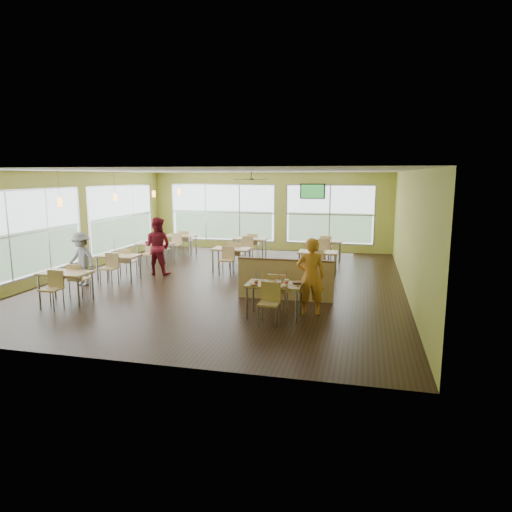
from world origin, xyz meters
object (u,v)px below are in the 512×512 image
main_table (274,289)px  man_plaid (311,276)px  food_basket (297,283)px  half_wall_divider (285,279)px

main_table → man_plaid: 0.87m
man_plaid → food_basket: bearing=33.5°
man_plaid → food_basket: 0.40m
half_wall_divider → food_basket: 1.47m
main_table → man_plaid: bearing=26.4°
half_wall_divider → man_plaid: 1.36m
main_table → food_basket: 0.52m
food_basket → man_plaid: bearing=47.4°
half_wall_divider → man_plaid: man_plaid is taller
man_plaid → main_table: bearing=12.5°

